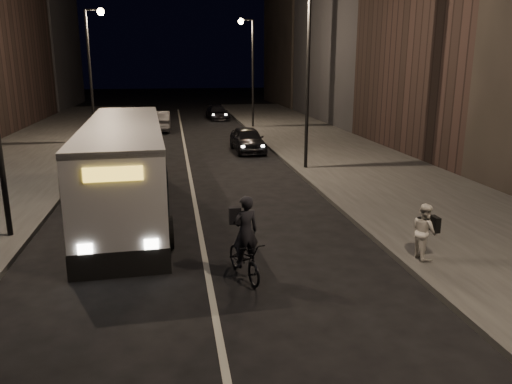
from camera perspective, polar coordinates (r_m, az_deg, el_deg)
name	(u,v)px	position (r m, az deg, el deg)	size (l,w,h in m)	color
ground	(209,283)	(12.19, -5.35, -10.35)	(180.00, 180.00, 0.00)	black
sidewalk_right	(348,159)	(27.15, 10.50, 3.70)	(7.00, 70.00, 0.16)	#343432
sidewalk_left	(10,170)	(26.69, -26.32, 2.22)	(7.00, 70.00, 0.16)	#343432
streetlight_right_mid	(303,57)	(23.81, 5.36, 15.16)	(1.20, 0.44, 8.12)	black
streetlight_right_far	(249,58)	(39.49, -0.77, 15.01)	(1.20, 0.44, 8.12)	black
streetlight_left_far	(93,58)	(33.35, -18.09, 14.38)	(1.20, 0.44, 8.12)	black
city_bus	(125,164)	(17.92, -14.73, 3.15)	(3.16, 11.77, 3.14)	silver
cyclist_on_bicycle	(245,251)	(12.16, -1.30, -6.71)	(1.08, 1.95, 2.13)	black
pedestrian_woman	(424,231)	(13.64, 18.68, -4.26)	(0.72, 0.56, 1.48)	silver
car_near	(248,140)	(29.33, -0.98, 6.02)	(1.70, 4.22, 1.44)	black
car_mid	(159,121)	(38.98, -11.00, 7.98)	(1.62, 4.64, 1.53)	#373739
car_far	(217,113)	(46.12, -4.42, 9.02)	(1.72, 4.23, 1.23)	black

